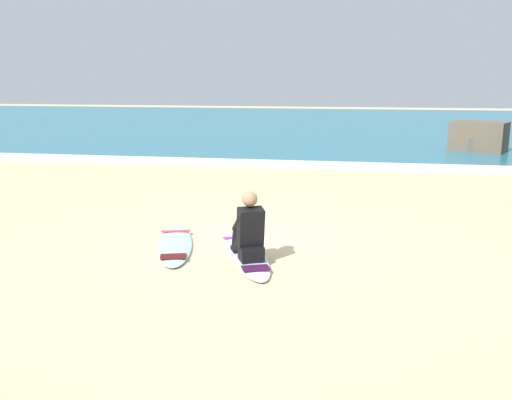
{
  "coord_description": "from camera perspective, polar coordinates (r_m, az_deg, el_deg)",
  "views": [
    {
      "loc": [
        1.56,
        -8.04,
        2.53
      ],
      "look_at": [
        0.06,
        0.62,
        0.55
      ],
      "focal_mm": 38.55,
      "sensor_mm": 36.0,
      "label": 1
    }
  ],
  "objects": [
    {
      "name": "ground_plane",
      "position": [
        8.57,
        -1.08,
        -4.47
      ],
      "size": [
        80.0,
        80.0,
        0.0
      ],
      "primitive_type": "plane",
      "color": "#CCB584"
    },
    {
      "name": "sea",
      "position": [
        29.47,
        6.86,
        7.76
      ],
      "size": [
        80.0,
        28.0,
        0.1
      ],
      "primitive_type": "cube",
      "color": "teal",
      "rests_on": "ground"
    },
    {
      "name": "breaking_foam",
      "position": [
        15.9,
        4.12,
        3.7
      ],
      "size": [
        80.0,
        0.9,
        0.11
      ],
      "primitive_type": "cube",
      "color": "white",
      "rests_on": "ground"
    },
    {
      "name": "surfboard_main",
      "position": [
        7.99,
        -1.09,
        -5.48
      ],
      "size": [
        1.34,
        2.44,
        0.08
      ],
      "color": "silver",
      "rests_on": "ground"
    },
    {
      "name": "surfer_seated",
      "position": [
        7.56,
        -0.73,
        -3.37
      ],
      "size": [
        0.59,
        0.77,
        0.95
      ],
      "color": "black",
      "rests_on": "surfboard_main"
    },
    {
      "name": "surfboard_spare_near",
      "position": [
        8.47,
        -8.43,
        -4.56
      ],
      "size": [
        1.11,
        2.21,
        0.08
      ],
      "color": "#9ED1E5",
      "rests_on": "ground"
    },
    {
      "name": "rock_outcrop_distant",
      "position": [
        19.15,
        24.09,
        5.85
      ],
      "size": [
        3.01,
        3.74,
        1.58
      ],
      "color": "#756656",
      "rests_on": "ground"
    }
  ]
}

